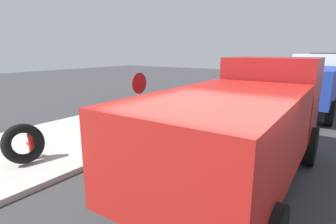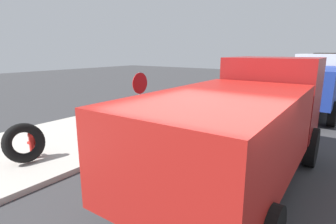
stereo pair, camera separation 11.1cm
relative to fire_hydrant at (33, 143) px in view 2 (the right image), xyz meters
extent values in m
cube|color=#BCB7AD|center=(0.08, 0.91, -0.51)|extent=(36.00, 5.00, 0.15)
cylinder|color=red|center=(0.00, 0.01, -0.12)|extent=(0.21, 0.21, 0.64)
sphere|color=red|center=(0.00, 0.01, 0.26)|extent=(0.24, 0.24, 0.24)
cylinder|color=red|center=(0.00, -0.18, -0.04)|extent=(0.09, 0.17, 0.09)
cylinder|color=red|center=(0.00, 0.20, -0.04)|extent=(0.09, 0.17, 0.09)
cylinder|color=red|center=(0.00, -0.18, -0.12)|extent=(0.11, 0.17, 0.11)
torus|color=black|center=(-0.30, -0.12, 0.13)|extent=(1.20, 0.82, 1.13)
cylinder|color=gray|center=(3.50, -0.97, 0.70)|extent=(0.06, 0.06, 2.29)
cylinder|color=red|center=(3.50, -1.01, 1.47)|extent=(0.76, 0.02, 0.76)
cube|color=red|center=(1.10, -5.34, 1.01)|extent=(4.86, 2.63, 1.60)
cube|color=maroon|center=(4.70, -5.24, 1.31)|extent=(2.07, 2.55, 2.20)
cube|color=black|center=(2.20, -5.31, 0.08)|extent=(7.02, 1.08, 0.24)
cylinder|color=black|center=(4.47, -4.00, -0.04)|extent=(1.11, 0.33, 1.10)
cylinder|color=black|center=(4.53, -6.50, -0.04)|extent=(1.11, 0.33, 1.10)
cylinder|color=black|center=(-0.13, -4.12, -0.04)|extent=(1.11, 0.33, 1.10)
cube|color=#1E3899|center=(10.76, -5.33, 1.01)|extent=(4.81, 2.52, 1.60)
cube|color=silver|center=(14.36, -5.34, 1.31)|extent=(2.01, 2.51, 2.20)
cube|color=black|center=(11.86, -5.33, 0.08)|extent=(7.00, 0.92, 0.24)
cylinder|color=black|center=(14.16, -4.09, -0.04)|extent=(1.10, 0.30, 1.10)
cylinder|color=black|center=(9.56, -4.07, -0.04)|extent=(1.10, 0.30, 1.10)
cylinder|color=black|center=(9.55, -6.57, -0.04)|extent=(1.10, 0.30, 1.10)
cube|color=orange|center=(20.42, -5.02, 1.01)|extent=(4.91, 2.71, 1.60)
cube|color=black|center=(24.01, -4.86, 1.31)|extent=(2.11, 2.59, 2.20)
cube|color=black|center=(21.52, -4.97, 0.08)|extent=(7.03, 1.21, 0.24)
cylinder|color=black|center=(23.76, -3.62, -0.04)|extent=(1.11, 0.35, 1.10)
cylinder|color=black|center=(19.16, -3.83, -0.04)|extent=(1.11, 0.35, 1.10)
camera|label=1|loc=(-3.58, -7.32, 2.61)|focal=28.32mm
camera|label=2|loc=(-3.52, -7.41, 2.61)|focal=28.32mm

